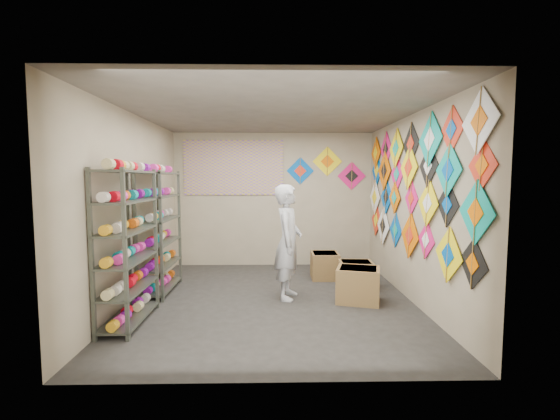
{
  "coord_description": "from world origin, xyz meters",
  "views": [
    {
      "loc": [
        -0.02,
        -5.38,
        1.77
      ],
      "look_at": [
        0.1,
        0.3,
        1.3
      ],
      "focal_mm": 24.0,
      "sensor_mm": 36.0,
      "label": 1
    }
  ],
  "objects_px": {
    "shelf_rack_front": "(127,247)",
    "carton_b": "(356,275)",
    "shopkeeper": "(288,242)",
    "shelf_rack_back": "(160,232)",
    "carton_a": "(358,285)",
    "carton_c": "(325,265)"
  },
  "relations": [
    {
      "from": "shelf_rack_front",
      "to": "carton_b",
      "type": "bearing_deg",
      "value": 24.69
    },
    {
      "from": "shopkeeper",
      "to": "shelf_rack_back",
      "type": "bearing_deg",
      "value": 90.53
    },
    {
      "from": "shelf_rack_front",
      "to": "shelf_rack_back",
      "type": "bearing_deg",
      "value": 90.0
    },
    {
      "from": "shelf_rack_front",
      "to": "shopkeeper",
      "type": "xyz_separation_m",
      "value": [
        2.0,
        0.94,
        -0.1
      ]
    },
    {
      "from": "carton_a",
      "to": "carton_b",
      "type": "distance_m",
      "value": 0.71
    },
    {
      "from": "shopkeeper",
      "to": "carton_c",
      "type": "xyz_separation_m",
      "value": [
        0.7,
        1.09,
        -0.62
      ]
    },
    {
      "from": "shopkeeper",
      "to": "shelf_rack_front",
      "type": "bearing_deg",
      "value": 125.96
    },
    {
      "from": "shelf_rack_back",
      "to": "shopkeeper",
      "type": "height_order",
      "value": "shelf_rack_back"
    },
    {
      "from": "shelf_rack_back",
      "to": "carton_c",
      "type": "bearing_deg",
      "value": 15.2
    },
    {
      "from": "shelf_rack_back",
      "to": "shopkeeper",
      "type": "xyz_separation_m",
      "value": [
        2.0,
        -0.36,
        -0.1
      ]
    },
    {
      "from": "carton_a",
      "to": "shelf_rack_front",
      "type": "bearing_deg",
      "value": -150.19
    },
    {
      "from": "shelf_rack_front",
      "to": "carton_a",
      "type": "height_order",
      "value": "shelf_rack_front"
    },
    {
      "from": "shelf_rack_front",
      "to": "shopkeeper",
      "type": "relative_size",
      "value": 1.12
    },
    {
      "from": "shopkeeper",
      "to": "carton_b",
      "type": "height_order",
      "value": "shopkeeper"
    },
    {
      "from": "shelf_rack_front",
      "to": "shopkeeper",
      "type": "distance_m",
      "value": 2.21
    },
    {
      "from": "shopkeeper",
      "to": "carton_a",
      "type": "bearing_deg",
      "value": -90.64
    },
    {
      "from": "carton_a",
      "to": "carton_b",
      "type": "height_order",
      "value": "carton_a"
    },
    {
      "from": "shelf_rack_back",
      "to": "shelf_rack_front",
      "type": "bearing_deg",
      "value": -90.0
    },
    {
      "from": "carton_a",
      "to": "carton_c",
      "type": "height_order",
      "value": "carton_a"
    },
    {
      "from": "carton_c",
      "to": "shelf_rack_back",
      "type": "bearing_deg",
      "value": -163.85
    },
    {
      "from": "carton_a",
      "to": "carton_b",
      "type": "relative_size",
      "value": 1.13
    },
    {
      "from": "shelf_rack_back",
      "to": "carton_b",
      "type": "relative_size",
      "value": 3.59
    }
  ]
}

